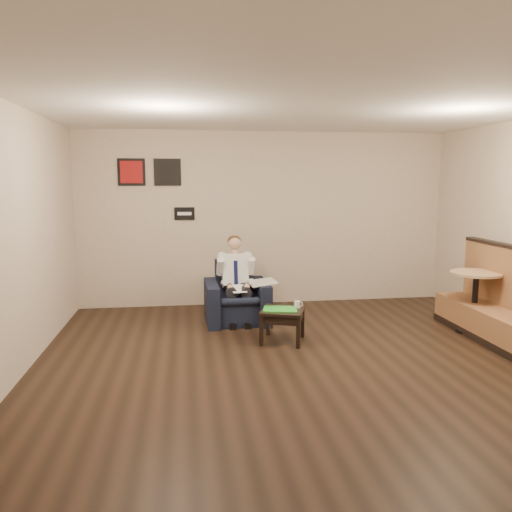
{
  "coord_description": "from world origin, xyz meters",
  "views": [
    {
      "loc": [
        -1.28,
        -5.03,
        2.01
      ],
      "look_at": [
        -0.4,
        1.2,
        1.06
      ],
      "focal_mm": 35.0,
      "sensor_mm": 36.0,
      "label": 1
    }
  ],
  "objects": [
    {
      "name": "ground",
      "position": [
        0.0,
        0.0,
        0.0
      ],
      "size": [
        6.0,
        6.0,
        0.0
      ],
      "primitive_type": "plane",
      "color": "black",
      "rests_on": "ground"
    },
    {
      "name": "wall_back",
      "position": [
        0.0,
        3.0,
        1.4
      ],
      "size": [
        6.0,
        0.02,
        2.8
      ],
      "primitive_type": "cube",
      "color": "beige",
      "rests_on": "ground"
    },
    {
      "name": "wall_front",
      "position": [
        0.0,
        -3.0,
        1.4
      ],
      "size": [
        6.0,
        0.02,
        2.8
      ],
      "primitive_type": "cube",
      "color": "beige",
      "rests_on": "ground"
    },
    {
      "name": "wall_left",
      "position": [
        -3.0,
        0.0,
        1.4
      ],
      "size": [
        0.02,
        6.0,
        2.8
      ],
      "primitive_type": "cube",
      "color": "beige",
      "rests_on": "ground"
    },
    {
      "name": "ceiling",
      "position": [
        0.0,
        0.0,
        2.8
      ],
      "size": [
        6.0,
        6.0,
        0.02
      ],
      "primitive_type": "cube",
      "color": "white",
      "rests_on": "wall_back"
    },
    {
      "name": "seating_sign",
      "position": [
        -1.3,
        2.98,
        1.5
      ],
      "size": [
        0.32,
        0.02,
        0.2
      ],
      "primitive_type": "cube",
      "color": "black",
      "rests_on": "wall_back"
    },
    {
      "name": "art_print_left",
      "position": [
        -2.1,
        2.98,
        2.15
      ],
      "size": [
        0.42,
        0.03,
        0.42
      ],
      "primitive_type": "cube",
      "color": "#A11315",
      "rests_on": "wall_back"
    },
    {
      "name": "art_print_right",
      "position": [
        -1.55,
        2.98,
        2.15
      ],
      "size": [
        0.42,
        0.03,
        0.42
      ],
      "primitive_type": "cube",
      "color": "black",
      "rests_on": "wall_back"
    },
    {
      "name": "armchair",
      "position": [
        -0.58,
        1.94,
        0.43
      ],
      "size": [
        0.91,
        0.91,
        0.86
      ],
      "primitive_type": "cube",
      "rotation": [
        0.0,
        0.0,
        0.03
      ],
      "color": "black",
      "rests_on": "ground"
    },
    {
      "name": "seated_man",
      "position": [
        -0.58,
        1.83,
        0.59
      ],
      "size": [
        0.58,
        0.85,
        1.18
      ],
      "primitive_type": null,
      "rotation": [
        0.0,
        0.0,
        0.03
      ],
      "color": "silver",
      "rests_on": "armchair"
    },
    {
      "name": "lap_papers",
      "position": [
        -0.57,
        1.74,
        0.53
      ],
      "size": [
        0.22,
        0.3,
        0.01
      ],
      "primitive_type": "cube",
      "rotation": [
        0.0,
        0.0,
        0.1
      ],
      "color": "white",
      "rests_on": "seated_man"
    },
    {
      "name": "newspaper",
      "position": [
        -0.22,
        1.86,
        0.58
      ],
      "size": [
        0.41,
        0.49,
        0.01
      ],
      "primitive_type": "cube",
      "rotation": [
        0.0,
        0.0,
        0.08
      ],
      "color": "silver",
      "rests_on": "armchair"
    },
    {
      "name": "side_table",
      "position": [
        -0.1,
        0.95,
        0.21
      ],
      "size": [
        0.65,
        0.65,
        0.42
      ],
      "primitive_type": "cube",
      "rotation": [
        0.0,
        0.0,
        -0.35
      ],
      "color": "black",
      "rests_on": "ground"
    },
    {
      "name": "green_folder",
      "position": [
        -0.13,
        0.94,
        0.42
      ],
      "size": [
        0.47,
        0.38,
        0.01
      ],
      "primitive_type": "cube",
      "rotation": [
        0.0,
        0.0,
        -0.21
      ],
      "color": "green",
      "rests_on": "side_table"
    },
    {
      "name": "coffee_mug",
      "position": [
        0.1,
        1.0,
        0.46
      ],
      "size": [
        0.1,
        0.1,
        0.09
      ],
      "primitive_type": "cylinder",
      "rotation": [
        0.0,
        0.0,
        -0.35
      ],
      "color": "white",
      "rests_on": "side_table"
    },
    {
      "name": "smartphone",
      "position": [
        -0.0,
        1.07,
        0.42
      ],
      "size": [
        0.15,
        0.12,
        0.01
      ],
      "primitive_type": "cube",
      "rotation": [
        0.0,
        0.0,
        -0.52
      ],
      "color": "black",
      "rests_on": "side_table"
    },
    {
      "name": "banquette",
      "position": [
        2.59,
        0.5,
        0.59
      ],
      "size": [
        0.55,
        2.33,
        1.19
      ],
      "primitive_type": "cube",
      "color": "brown",
      "rests_on": "ground"
    },
    {
      "name": "cafe_table",
      "position": [
        2.53,
        1.0,
        0.41
      ],
      "size": [
        0.85,
        0.85,
        0.82
      ],
      "primitive_type": "cylinder",
      "rotation": [
        0.0,
        0.0,
        0.35
      ],
      "color": "tan",
      "rests_on": "ground"
    }
  ]
}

